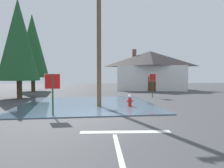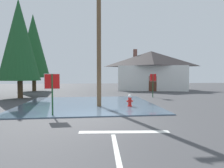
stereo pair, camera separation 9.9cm
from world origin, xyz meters
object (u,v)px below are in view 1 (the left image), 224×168
pine_tree_short_left (32,46)px  pine_tree_tall_left (18,40)px  stop_sign_near (53,86)px  utility_pole (99,40)px  fire_hydrant (130,101)px  stop_sign_far (152,81)px  house (150,70)px

pine_tree_short_left → pine_tree_tall_left: bearing=-82.0°
stop_sign_near → pine_tree_short_left: size_ratio=0.21×
utility_pole → stop_sign_near: bearing=-135.8°
utility_pole → pine_tree_short_left: pine_tree_short_left is taller
fire_hydrant → utility_pole: size_ratio=0.10×
utility_pole → fire_hydrant: bearing=-7.6°
fire_hydrant → stop_sign_far: 6.12m
stop_sign_far → house: house is taller
house → pine_tree_short_left: pine_tree_short_left is taller
fire_hydrant → pine_tree_tall_left: 11.72m
fire_hydrant → pine_tree_short_left: 17.79m
house → utility_pole: bearing=-120.0°
fire_hydrant → house: size_ratio=0.07×
pine_tree_tall_left → pine_tree_short_left: pine_tree_short_left is taller
stop_sign_far → pine_tree_tall_left: size_ratio=0.25×
house → pine_tree_short_left: bearing=-177.3°
house → pine_tree_tall_left: bearing=-150.5°
stop_sign_near → stop_sign_far: stop_sign_far is taller
fire_hydrant → stop_sign_far: size_ratio=0.37×
house → pine_tree_tall_left: size_ratio=1.23×
stop_sign_near → stop_sign_far: (7.68, 7.14, 0.06)m
stop_sign_far → pine_tree_tall_left: (-12.16, 0.87, 3.68)m
fire_hydrant → house: house is taller
stop_sign_near → house: bearing=57.3°
stop_sign_near → pine_tree_tall_left: size_ratio=0.24×
utility_pole → stop_sign_far: utility_pole is taller
pine_tree_tall_left → pine_tree_short_left: 7.86m
utility_pole → house: 16.40m
stop_sign_near → utility_pole: 4.38m
stop_sign_far → house: 9.92m
fire_hydrant → stop_sign_near: bearing=-154.4°
fire_hydrant → pine_tree_tall_left: (-8.89, 5.90, 4.85)m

